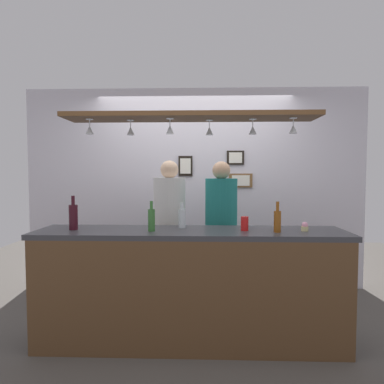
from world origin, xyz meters
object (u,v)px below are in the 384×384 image
object	(u,v)px
person_middle_teal_shirt	(221,222)
picture_frame_crest	(185,166)
bottle_beer_amber_tall	(277,220)
picture_frame_lower_pair	(241,181)
bottle_soda_clear	(182,218)
bottle_beer_green_import	(151,219)
cupcake	(305,227)
person_left_white_patterned_shirt	(170,221)
picture_frame_upper_small	(235,158)
drink_can	(245,224)
bottle_wine_dark_red	(73,216)

from	to	relation	value
person_middle_teal_shirt	picture_frame_crest	distance (m)	1.07
bottle_beer_amber_tall	picture_frame_lower_pair	bearing A→B (deg)	95.26
bottle_soda_clear	bottle_beer_green_import	xyz separation A→B (m)	(-0.25, -0.18, 0.01)
bottle_beer_amber_tall	bottle_beer_green_import	bearing A→B (deg)	179.19
bottle_beer_green_import	bottle_beer_amber_tall	bearing A→B (deg)	-0.81
cupcake	picture_frame_lower_pair	distance (m)	1.51
person_left_white_patterned_shirt	picture_frame_upper_small	distance (m)	1.31
bottle_soda_clear	cupcake	world-z (taller)	bottle_soda_clear
bottle_beer_amber_tall	person_left_white_patterned_shirt	bearing A→B (deg)	143.66
drink_can	picture_frame_crest	distance (m)	1.62
person_left_white_patterned_shirt	bottle_beer_green_import	xyz separation A→B (m)	(-0.08, -0.71, 0.12)
bottle_soda_clear	picture_frame_upper_small	distance (m)	1.55
bottle_beer_green_import	person_middle_teal_shirt	bearing A→B (deg)	48.06
bottle_soda_clear	cupcake	size ratio (longest dim) A/B	2.95
bottle_wine_dark_red	picture_frame_upper_small	xyz separation A→B (m)	(1.56, 1.41, 0.58)
picture_frame_crest	bottle_beer_green_import	bearing A→B (deg)	-98.29
drink_can	cupcake	size ratio (longest dim) A/B	1.56
person_middle_teal_shirt	bottle_soda_clear	size ratio (longest dim) A/B	7.09
bottle_soda_clear	picture_frame_upper_small	size ratio (longest dim) A/B	1.05
person_left_white_patterned_shirt	cupcake	size ratio (longest dim) A/B	21.01
person_middle_teal_shirt	bottle_beer_amber_tall	world-z (taller)	person_middle_teal_shirt
bottle_beer_amber_tall	picture_frame_lower_pair	distance (m)	1.52
bottle_beer_green_import	cupcake	bearing A→B (deg)	2.42
bottle_beer_green_import	drink_can	size ratio (longest dim) A/B	2.13
picture_frame_crest	person_middle_teal_shirt	bearing A→B (deg)	-61.11
person_left_white_patterned_shirt	picture_frame_lower_pair	size ratio (longest dim) A/B	5.46
bottle_beer_green_import	picture_frame_lower_pair	world-z (taller)	picture_frame_lower_pair
drink_can	picture_frame_lower_pair	bearing A→B (deg)	84.84
cupcake	drink_can	bearing A→B (deg)	179.59
drink_can	bottle_soda_clear	bearing A→B (deg)	167.46
cupcake	picture_frame_lower_pair	size ratio (longest dim) A/B	0.26
picture_frame_crest	picture_frame_upper_small	bearing A→B (deg)	0.00
picture_frame_crest	drink_can	bearing A→B (deg)	-67.42
person_middle_teal_shirt	picture_frame_crest	bearing A→B (deg)	118.89
bottle_soda_clear	drink_can	distance (m)	0.57
picture_frame_upper_small	drink_can	bearing A→B (deg)	-92.37
bottle_wine_dark_red	picture_frame_upper_small	world-z (taller)	picture_frame_upper_small
bottle_wine_dark_red	bottle_soda_clear	bearing A→B (deg)	7.36
picture_frame_lower_pair	picture_frame_upper_small	size ratio (longest dim) A/B	1.36
bottle_beer_green_import	picture_frame_lower_pair	bearing A→B (deg)	57.74
bottle_wine_dark_red	picture_frame_lower_pair	distance (m)	2.18
bottle_soda_clear	picture_frame_upper_small	xyz separation A→B (m)	(0.61, 1.29, 0.61)
bottle_soda_clear	drink_can	xyz separation A→B (m)	(0.55, -0.12, -0.03)
picture_frame_upper_small	bottle_wine_dark_red	bearing A→B (deg)	-137.85
bottle_beer_amber_tall	drink_can	xyz separation A→B (m)	(-0.26, 0.07, -0.04)
picture_frame_upper_small	bottle_beer_green_import	bearing A→B (deg)	-120.30
bottle_beer_amber_tall	cupcake	size ratio (longest dim) A/B	3.33
bottle_beer_amber_tall	picture_frame_crest	world-z (taller)	picture_frame_crest
picture_frame_lower_pair	picture_frame_crest	xyz separation A→B (m)	(-0.71, 0.00, 0.19)
drink_can	picture_frame_lower_pair	world-z (taller)	picture_frame_lower_pair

